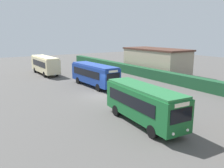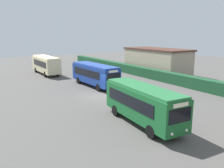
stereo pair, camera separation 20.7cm
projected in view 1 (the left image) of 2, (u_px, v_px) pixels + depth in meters
name	position (u px, v px, depth m)	size (l,w,h in m)	color
ground_plane	(101.00, 96.00, 28.16)	(112.72, 112.72, 0.00)	#514F4C
bus_cream	(45.00, 64.00, 42.64)	(9.76, 2.65, 3.32)	beige
bus_blue	(94.00, 74.00, 32.83)	(9.58, 2.91, 3.17)	navy
bus_green	(143.00, 102.00, 19.10)	(8.84, 3.04, 3.21)	#19602D
person_left	(109.00, 75.00, 36.42)	(0.53, 0.45, 1.93)	#4C6B47
hedge_row	(174.00, 78.00, 34.77)	(68.36, 1.45, 1.62)	#1B4A2B
depot_building	(156.00, 61.00, 43.47)	(13.28, 6.01, 4.75)	tan
traffic_cone	(104.00, 70.00, 46.40)	(0.36, 0.36, 0.60)	orange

